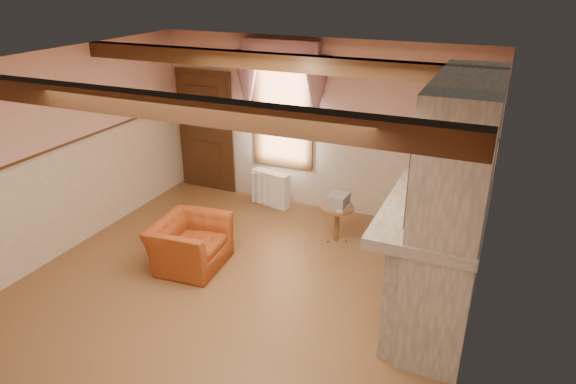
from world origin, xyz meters
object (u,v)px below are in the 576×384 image
at_px(bowl, 436,201).
at_px(radiator, 271,189).
at_px(oil_lamp, 445,174).
at_px(armchair, 190,243).
at_px(mantel_clock, 447,172).
at_px(side_table, 337,223).

bearing_deg(bowl, radiator, 144.93).
distance_m(bowl, oil_lamp, 0.60).
relative_size(armchair, mantel_clock, 4.18).
height_order(bowl, oil_lamp, oil_lamp).
xyz_separation_m(armchair, oil_lamp, (3.12, 0.74, 1.23)).
bearing_deg(oil_lamp, bowl, -90.00).
distance_m(armchair, side_table, 2.17).
bearing_deg(bowl, armchair, -177.30).
xyz_separation_m(radiator, oil_lamp, (2.96, -1.49, 1.26)).
relative_size(armchair, radiator, 1.43).
distance_m(armchair, radiator, 2.23).
height_order(armchair, side_table, armchair).
bearing_deg(mantel_clock, bowl, -90.00).
height_order(armchair, oil_lamp, oil_lamp).
xyz_separation_m(side_table, oil_lamp, (1.52, -0.73, 1.29)).
distance_m(armchair, mantel_clock, 3.47).
distance_m(side_table, bowl, 2.33).
distance_m(radiator, mantel_clock, 3.45).
distance_m(side_table, mantel_clock, 2.03).
bearing_deg(bowl, side_table, 138.96).
xyz_separation_m(armchair, radiator, (0.16, 2.22, -0.03)).
relative_size(side_table, radiator, 0.79).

